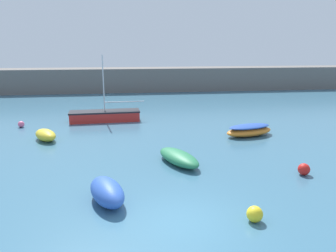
% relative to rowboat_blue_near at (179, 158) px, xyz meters
% --- Properties ---
extents(ground_plane, '(120.00, 120.00, 0.20)m').
position_rel_rowboat_blue_near_xyz_m(ground_plane, '(-0.82, -5.51, -0.41)').
color(ground_plane, '#38667F').
extents(harbor_breakwater, '(65.80, 3.95, 2.95)m').
position_rel_rowboat_blue_near_xyz_m(harbor_breakwater, '(-0.82, 27.53, 1.16)').
color(harbor_breakwater, '#66605B').
rests_on(harbor_breakwater, ground_plane).
extents(rowboat_blue_near, '(2.30, 3.32, 0.63)m').
position_rel_rowboat_blue_near_xyz_m(rowboat_blue_near, '(0.00, 0.00, 0.00)').
color(rowboat_blue_near, '#287A4C').
rests_on(rowboat_blue_near, ground_plane).
extents(sailboat_twin_hulled, '(5.80, 1.79, 5.08)m').
position_rel_rowboat_blue_near_xyz_m(sailboat_twin_hulled, '(-4.13, 10.14, 0.11)').
color(sailboat_twin_hulled, red).
rests_on(sailboat_twin_hulled, ground_plane).
extents(fishing_dinghy_green, '(1.98, 2.34, 0.69)m').
position_rel_rowboat_blue_near_xyz_m(fishing_dinghy_green, '(-7.50, 5.16, 0.03)').
color(fishing_dinghy_green, yellow).
rests_on(fishing_dinghy_green, ground_plane).
extents(rowboat_with_red_cover, '(3.56, 2.19, 0.74)m').
position_rel_rowboat_blue_near_xyz_m(rowboat_with_red_cover, '(5.42, 4.52, 0.06)').
color(rowboat_with_red_cover, orange).
rests_on(rowboat_with_red_cover, ground_plane).
extents(dinghy_near_pier, '(1.83, 2.62, 0.87)m').
position_rel_rowboat_blue_near_xyz_m(dinghy_near_pier, '(-3.34, -3.77, 0.12)').
color(dinghy_near_pier, '#2D56B7').
rests_on(dinghy_near_pier, ground_plane).
extents(mooring_buoy_yellow, '(0.55, 0.55, 0.55)m').
position_rel_rowboat_blue_near_xyz_m(mooring_buoy_yellow, '(1.60, -5.82, -0.04)').
color(mooring_buoy_yellow, yellow).
rests_on(mooring_buoy_yellow, ground_plane).
extents(mooring_buoy_pink, '(0.45, 0.45, 0.45)m').
position_rel_rowboat_blue_near_xyz_m(mooring_buoy_pink, '(-10.03, 8.90, -0.09)').
color(mooring_buoy_pink, '#EA668C').
rests_on(mooring_buoy_pink, ground_plane).
extents(mooring_buoy_red, '(0.54, 0.54, 0.54)m').
position_rel_rowboat_blue_near_xyz_m(mooring_buoy_red, '(5.40, -2.22, -0.04)').
color(mooring_buoy_red, red).
rests_on(mooring_buoy_red, ground_plane).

